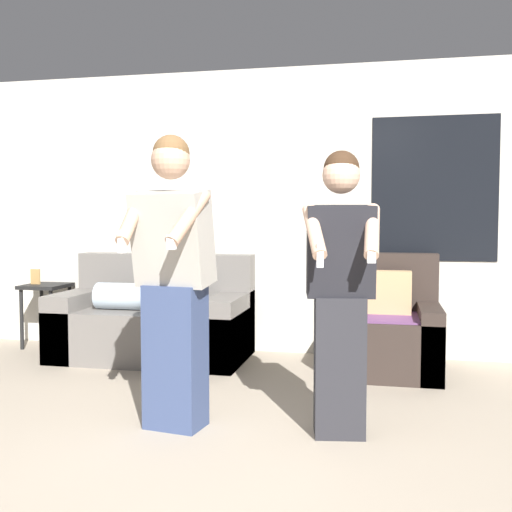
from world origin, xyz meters
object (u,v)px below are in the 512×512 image
at_px(couch, 154,322).
at_px(person_right, 340,291).
at_px(side_table, 46,296).
at_px(person_left, 173,281).
at_px(armchair, 389,332).

distance_m(couch, person_right, 2.52).
bearing_deg(couch, side_table, 169.93).
xyz_separation_m(couch, side_table, (-1.24, 0.22, 0.18)).
distance_m(person_left, person_right, 1.00).
xyz_separation_m(person_left, person_right, (0.99, 0.09, -0.05)).
xyz_separation_m(armchair, person_left, (-1.29, -1.68, 0.57)).
bearing_deg(person_right, armchair, 79.51).
bearing_deg(armchair, couch, 178.34).
bearing_deg(person_right, couch, 137.75).
height_order(couch, person_right, person_right).
bearing_deg(person_right, person_left, -174.80).
bearing_deg(couch, armchair, -1.66).
relative_size(couch, person_right, 1.03).
relative_size(armchair, person_right, 0.59).
distance_m(armchair, side_table, 3.37).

